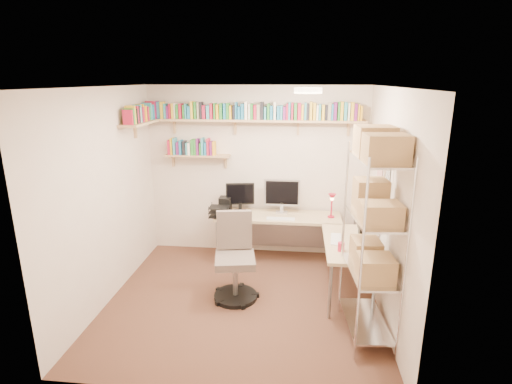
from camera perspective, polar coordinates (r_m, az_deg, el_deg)
ground at (r=5.00m, az=-1.90°, el=-15.24°), size 3.20×3.20×0.00m
room_shell at (r=4.40m, az=-2.02°, el=2.29°), size 3.24×3.04×2.52m
wall_shelves at (r=5.65m, az=-4.32°, el=10.22°), size 3.12×1.09×0.80m
corner_desk at (r=5.52m, az=4.37°, el=-4.25°), size 2.13×1.76×1.20m
office_chair at (r=4.89m, az=-3.01°, el=-10.05°), size 0.56×0.56×1.05m
wire_rack at (r=4.00m, az=16.57°, el=-2.02°), size 0.49×0.88×2.15m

